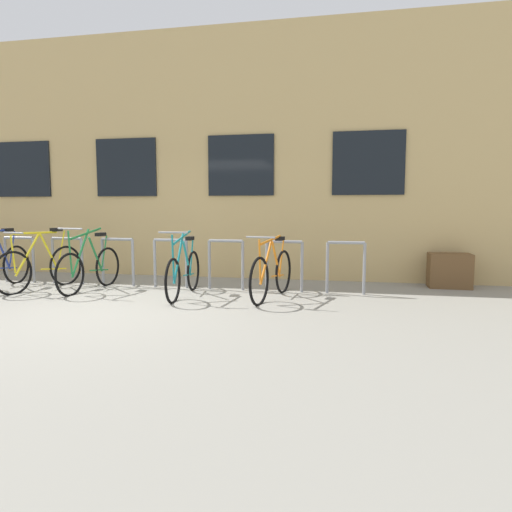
{
  "coord_description": "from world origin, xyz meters",
  "views": [
    {
      "loc": [
        3.27,
        -5.58,
        1.4
      ],
      "look_at": [
        1.82,
        1.6,
        0.62
      ],
      "focal_mm": 32.17,
      "sensor_mm": 36.0,
      "label": 1
    }
  ],
  "objects_px": {
    "bicycle_yellow": "(41,266)",
    "bicycle_teal": "(184,272)",
    "planter_box": "(449,271)",
    "bicycle_orange": "(272,273)",
    "bicycle_green": "(90,267)"
  },
  "relations": [
    {
      "from": "bicycle_yellow",
      "to": "bicycle_teal",
      "type": "xyz_separation_m",
      "value": [
        2.6,
        -0.07,
        -0.02
      ]
    },
    {
      "from": "bicycle_teal",
      "to": "planter_box",
      "type": "height_order",
      "value": "bicycle_teal"
    },
    {
      "from": "bicycle_orange",
      "to": "bicycle_yellow",
      "type": "xyz_separation_m",
      "value": [
        -4.01,
        -0.01,
        0.01
      ]
    },
    {
      "from": "bicycle_orange",
      "to": "bicycle_green",
      "type": "xyz_separation_m",
      "value": [
        -3.13,
        0.07,
        0.0
      ]
    },
    {
      "from": "bicycle_teal",
      "to": "bicycle_yellow",
      "type": "bearing_deg",
      "value": 178.45
    },
    {
      "from": "bicycle_yellow",
      "to": "planter_box",
      "type": "height_order",
      "value": "bicycle_yellow"
    },
    {
      "from": "bicycle_yellow",
      "to": "bicycle_green",
      "type": "distance_m",
      "value": 0.88
    },
    {
      "from": "bicycle_green",
      "to": "planter_box",
      "type": "distance_m",
      "value": 6.19
    },
    {
      "from": "planter_box",
      "to": "bicycle_green",
      "type": "bearing_deg",
      "value": -166.38
    },
    {
      "from": "bicycle_yellow",
      "to": "bicycle_green",
      "type": "xyz_separation_m",
      "value": [
        0.87,
        0.08,
        -0.01
      ]
    },
    {
      "from": "bicycle_yellow",
      "to": "bicycle_teal",
      "type": "height_order",
      "value": "bicycle_teal"
    },
    {
      "from": "planter_box",
      "to": "bicycle_teal",
      "type": "bearing_deg",
      "value": -159.4
    },
    {
      "from": "bicycle_green",
      "to": "bicycle_teal",
      "type": "height_order",
      "value": "bicycle_green"
    },
    {
      "from": "bicycle_yellow",
      "to": "bicycle_teal",
      "type": "bearing_deg",
      "value": -1.55
    },
    {
      "from": "bicycle_teal",
      "to": "bicycle_green",
      "type": "bearing_deg",
      "value": 174.95
    }
  ]
}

